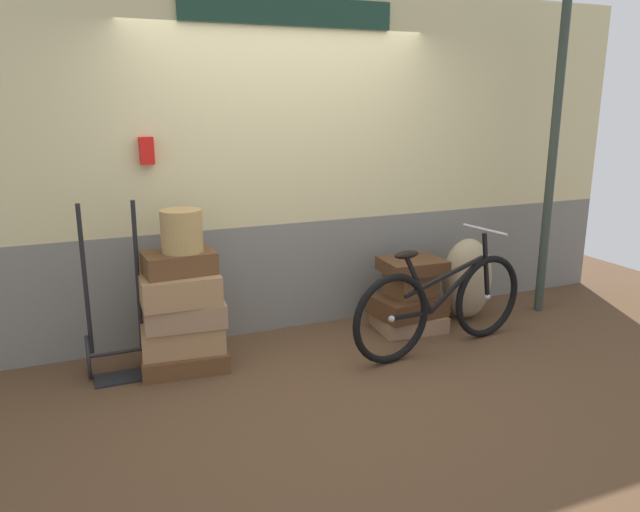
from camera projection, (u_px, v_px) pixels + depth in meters
name	position (u px, v px, depth m)	size (l,w,h in m)	color
ground	(320.00, 364.00, 4.66)	(8.84, 5.20, 0.06)	#513823
station_building	(282.00, 164.00, 5.06)	(6.84, 0.74, 2.83)	slate
suitcase_0	(184.00, 359.00, 4.52)	(0.62, 0.45, 0.14)	brown
suitcase_1	(183.00, 336.00, 4.50)	(0.59, 0.40, 0.21)	#9E754C
suitcase_2	(184.00, 312.00, 4.44)	(0.57, 0.42, 0.17)	#937051
suitcase_3	(180.00, 288.00, 4.38)	(0.55, 0.42, 0.21)	#9E754C
suitcase_4	(179.00, 262.00, 4.37)	(0.50, 0.34, 0.16)	brown
suitcase_5	(409.00, 321.00, 5.28)	(0.56, 0.44, 0.13)	#937051
suitcase_6	(407.00, 305.00, 5.24)	(0.57, 0.44, 0.17)	#4C2D19
suitcase_7	(411.00, 283.00, 5.21)	(0.38, 0.31, 0.22)	brown
suitcase_8	(412.00, 265.00, 5.16)	(0.51, 0.41, 0.11)	#4C2D19
wicker_basket	(182.00, 231.00, 4.31)	(0.29, 0.29, 0.31)	#A8844C
luggage_trolley	(117.00, 337.00, 4.37)	(0.44, 0.38, 1.28)	black
burlap_sack	(467.00, 279.00, 5.48)	(0.46, 0.39, 0.74)	#9E8966
bicycle	(442.00, 305.00, 4.78)	(1.70, 0.46, 0.94)	black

